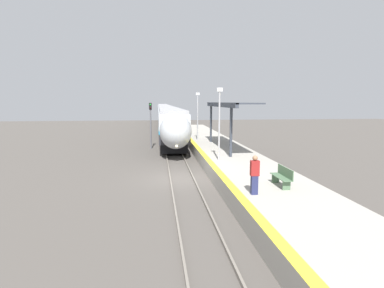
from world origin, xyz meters
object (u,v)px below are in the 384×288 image
(lamppost_near, at_px, (219,119))
(train, at_px, (165,114))
(person_waiting, at_px, (255,174))
(platform_bench, at_px, (283,176))
(lamppost_mid, at_px, (198,113))
(railway_signal, at_px, (151,121))

(lamppost_near, bearing_deg, train, 93.52)
(train, relative_size, person_waiting, 46.45)
(platform_bench, distance_m, lamppost_mid, 17.56)
(platform_bench, relative_size, person_waiting, 0.99)
(train, height_order, platform_bench, train)
(platform_bench, xyz_separation_m, railway_signal, (-6.42, 17.79, 1.44))
(platform_bench, height_order, railway_signal, railway_signal)
(lamppost_mid, bearing_deg, person_waiting, -90.07)
(lamppost_near, bearing_deg, person_waiting, -90.16)
(person_waiting, height_order, lamppost_near, lamppost_near)
(train, distance_m, lamppost_mid, 31.40)
(railway_signal, bearing_deg, lamppost_mid, -5.51)
(lamppost_near, bearing_deg, platform_bench, -75.48)
(railway_signal, relative_size, lamppost_near, 0.98)
(train, xyz_separation_m, railway_signal, (-2.16, -30.81, 0.54))
(railway_signal, bearing_deg, platform_bench, -70.15)
(platform_bench, bearing_deg, lamppost_near, 104.52)
(person_waiting, relative_size, lamppost_mid, 0.35)
(person_waiting, relative_size, railway_signal, 0.36)
(platform_bench, relative_size, lamppost_mid, 0.35)
(train, bearing_deg, person_waiting, -87.04)
(person_waiting, bearing_deg, platform_bench, 31.80)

